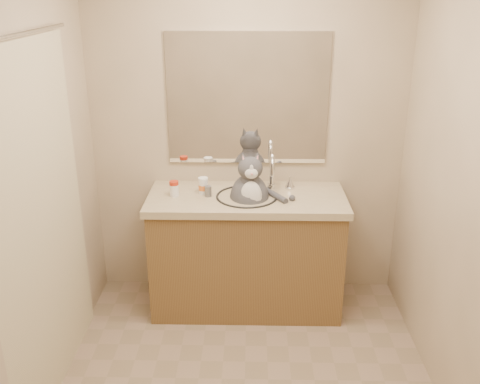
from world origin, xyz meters
name	(u,v)px	position (x,y,z in m)	size (l,w,h in m)	color
room	(245,202)	(0.00, 0.00, 1.20)	(2.22, 2.52, 2.42)	gray
vanity	(247,249)	(0.00, 0.96, 0.44)	(1.34, 0.59, 1.12)	brown
mirror	(248,99)	(0.00, 1.24, 1.45)	(1.10, 0.02, 0.90)	white
shower_curtain	(43,223)	(-1.05, 0.10, 1.03)	(0.02, 1.30, 1.93)	beige
cat	(250,196)	(0.02, 0.93, 0.86)	(0.40, 0.32, 0.53)	#444449
pill_bottle_redcap	(174,189)	(-0.49, 0.95, 0.90)	(0.07, 0.07, 0.11)	white
pill_bottle_orange	(203,186)	(-0.30, 1.00, 0.90)	(0.07, 0.07, 0.11)	white
grey_canister	(208,191)	(-0.26, 0.95, 0.89)	(0.06, 0.06, 0.07)	slate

